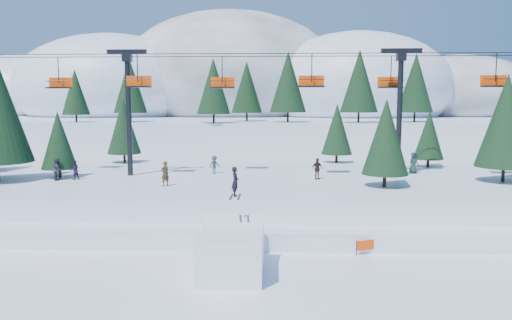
{
  "coord_description": "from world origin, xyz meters",
  "views": [
    {
      "loc": [
        3.0,
        -22.62,
        8.5
      ],
      "look_at": [
        1.92,
        6.0,
        5.2
      ],
      "focal_mm": 35.0,
      "sensor_mm": 36.0,
      "label": 1
    }
  ],
  "objects_px": {
    "jump_kicker": "(231,252)",
    "chairlift": "(264,92)",
    "banner_near": "(378,244)",
    "banner_far": "(414,237)"
  },
  "relations": [
    {
      "from": "jump_kicker",
      "to": "banner_far",
      "type": "height_order",
      "value": "jump_kicker"
    },
    {
      "from": "chairlift",
      "to": "banner_near",
      "type": "distance_m",
      "value": 17.04
    },
    {
      "from": "jump_kicker",
      "to": "banner_far",
      "type": "bearing_deg",
      "value": 27.17
    },
    {
      "from": "jump_kicker",
      "to": "chairlift",
      "type": "bearing_deg",
      "value": 85.85
    },
    {
      "from": "banner_far",
      "to": "banner_near",
      "type": "bearing_deg",
      "value": -148.17
    },
    {
      "from": "banner_near",
      "to": "banner_far",
      "type": "relative_size",
      "value": 0.95
    },
    {
      "from": "banner_near",
      "to": "jump_kicker",
      "type": "bearing_deg",
      "value": -154.3
    },
    {
      "from": "chairlift",
      "to": "jump_kicker",
      "type": "bearing_deg",
      "value": -94.15
    },
    {
      "from": "jump_kicker",
      "to": "chairlift",
      "type": "height_order",
      "value": "chairlift"
    },
    {
      "from": "jump_kicker",
      "to": "chairlift",
      "type": "relative_size",
      "value": 0.11
    }
  ]
}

